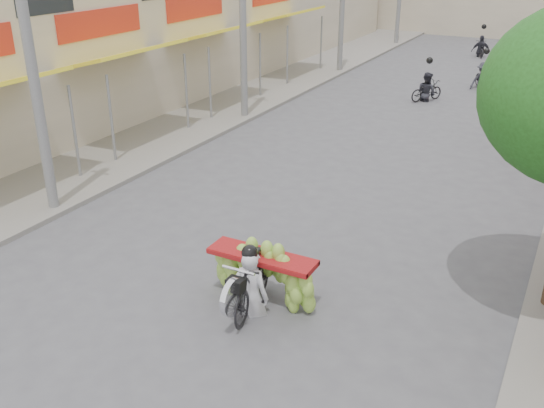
# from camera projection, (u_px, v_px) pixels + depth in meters

# --- Properties ---
(ground) EXTENTS (120.00, 120.00, 0.00)m
(ground) POSITION_uv_depth(u_px,v_px,m) (160.00, 345.00, 9.69)
(ground) COLOR #525156
(ground) RESTS_ON ground
(sidewalk_left) EXTENTS (4.00, 60.00, 0.12)m
(sidewalk_left) POSITION_uv_depth(u_px,v_px,m) (248.00, 94.00, 24.77)
(sidewalk_left) COLOR gray
(sidewalk_left) RESTS_ON ground
(shophouse_row_left) EXTENTS (9.77, 40.00, 6.00)m
(shophouse_row_left) POSITION_uv_depth(u_px,v_px,m) (129.00, 15.00, 24.87)
(shophouse_row_left) COLOR #C3B59A
(shophouse_row_left) RESTS_ON ground
(utility_pole_near) EXTENTS (0.60, 0.24, 8.00)m
(utility_pole_near) POSITION_uv_depth(u_px,v_px,m) (27.00, 37.00, 12.77)
(utility_pole_near) COLOR slate
(utility_pole_near) RESTS_ON ground
(utility_pole_mid) EXTENTS (0.60, 0.24, 8.00)m
(utility_pole_mid) POSITION_uv_depth(u_px,v_px,m) (242.00, 0.00, 20.05)
(utility_pole_mid) COLOR slate
(utility_pole_mid) RESTS_ON ground
(banana_motorbike) EXTENTS (2.20, 1.91, 2.20)m
(banana_motorbike) POSITION_uv_depth(u_px,v_px,m) (256.00, 270.00, 10.41)
(banana_motorbike) COLOR black
(banana_motorbike) RESTS_ON ground
(bg_motorbike_a) EXTENTS (1.21, 1.49, 1.95)m
(bg_motorbike_a) POSITION_uv_depth(u_px,v_px,m) (427.00, 81.00, 23.66)
(bg_motorbike_a) COLOR black
(bg_motorbike_a) RESTS_ON ground
(bg_motorbike_b) EXTENTS (1.19, 1.49, 1.95)m
(bg_motorbike_b) POSITION_uv_depth(u_px,v_px,m) (484.00, 68.00, 25.48)
(bg_motorbike_b) COLOR black
(bg_motorbike_b) RESTS_ON ground
(bg_motorbike_c) EXTENTS (1.08, 1.50, 1.95)m
(bg_motorbike_c) POSITION_uv_depth(u_px,v_px,m) (482.00, 41.00, 32.26)
(bg_motorbike_c) COLOR black
(bg_motorbike_c) RESTS_ON ground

